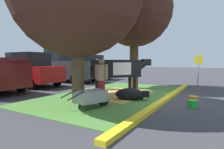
# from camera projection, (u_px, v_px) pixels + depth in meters

# --- Properties ---
(ground_plane) EXTENTS (80.00, 80.00, 0.00)m
(ground_plane) POSITION_uv_depth(u_px,v_px,m) (167.00, 99.00, 7.43)
(ground_plane) COLOR #38383D
(grass_island) EXTENTS (8.12, 4.42, 0.02)m
(grass_island) POSITION_uv_depth(u_px,v_px,m) (114.00, 94.00, 8.50)
(grass_island) COLOR #477A33
(grass_island) RESTS_ON ground
(curb_yellow) EXTENTS (9.32, 0.24, 0.12)m
(curb_yellow) POSITION_uv_depth(u_px,v_px,m) (167.00, 98.00, 7.31)
(curb_yellow) COLOR yellow
(curb_yellow) RESTS_ON ground
(hay_bedding) EXTENTS (3.37, 2.63, 0.04)m
(hay_bedding) POSITION_uv_depth(u_px,v_px,m) (118.00, 94.00, 8.46)
(hay_bedding) COLOR tan
(hay_bedding) RESTS_ON ground
(shade_tree_right) EXTENTS (4.03, 4.03, 6.31)m
(shade_tree_right) POSITION_uv_depth(u_px,v_px,m) (134.00, 10.00, 10.04)
(shade_tree_right) COLOR #4C3823
(shade_tree_right) RESTS_ON ground
(cow_holstein) EXTENTS (2.74, 2.16, 1.61)m
(cow_holstein) POSITION_uv_depth(u_px,v_px,m) (118.00, 69.00, 8.69)
(cow_holstein) COLOR black
(cow_holstein) RESTS_ON ground
(calf_lying) EXTENTS (0.88, 1.32, 0.48)m
(calf_lying) POSITION_uv_depth(u_px,v_px,m) (131.00, 94.00, 7.18)
(calf_lying) COLOR black
(calf_lying) RESTS_ON ground
(person_handler) EXTENTS (0.53, 0.34, 1.62)m
(person_handler) POSITION_uv_depth(u_px,v_px,m) (98.00, 73.00, 9.80)
(person_handler) COLOR black
(person_handler) RESTS_ON ground
(person_visitor_near) EXTENTS (0.34, 0.53, 1.61)m
(person_visitor_near) POSITION_uv_depth(u_px,v_px,m) (101.00, 79.00, 6.70)
(person_visitor_near) COLOR maroon
(person_visitor_near) RESTS_ON ground
(wheelbarrow) EXTENTS (1.60, 0.98, 0.63)m
(wheelbarrow) POSITION_uv_depth(u_px,v_px,m) (92.00, 97.00, 5.95)
(wheelbarrow) COLOR gray
(wheelbarrow) RESTS_ON ground
(parking_sign) EXTENTS (0.12, 0.44, 1.87)m
(parking_sign) POSITION_uv_depth(u_px,v_px,m) (198.00, 64.00, 11.43)
(parking_sign) COLOR #99999E
(parking_sign) RESTS_ON ground
(bucket_green) EXTENTS (0.31, 0.31, 0.26)m
(bucket_green) POSITION_uv_depth(u_px,v_px,m) (193.00, 104.00, 6.04)
(bucket_green) COLOR green
(bucket_green) RESTS_ON ground
(bucket_orange) EXTENTS (0.32, 0.32, 0.26)m
(bucket_orange) POSITION_uv_depth(u_px,v_px,m) (193.00, 99.00, 6.70)
(bucket_orange) COLOR orange
(bucket_orange) RESTS_ON ground
(sedan_red) EXTENTS (2.08, 4.43, 2.02)m
(sedan_red) POSITION_uv_depth(u_px,v_px,m) (29.00, 70.00, 11.31)
(sedan_red) COLOR red
(sedan_red) RESTS_ON ground
(suv_dark_grey) EXTENTS (2.19, 4.63, 2.52)m
(suv_dark_grey) POSITION_uv_depth(u_px,v_px,m) (68.00, 64.00, 13.68)
(suv_dark_grey) COLOR #3D3D42
(suv_dark_grey) RESTS_ON ground
(sedan_blue) EXTENTS (2.08, 4.43, 2.02)m
(sedan_blue) POSITION_uv_depth(u_px,v_px,m) (88.00, 67.00, 15.94)
(sedan_blue) COLOR navy
(sedan_blue) RESTS_ON ground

